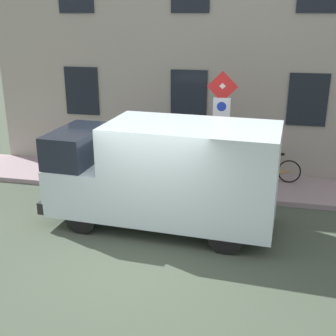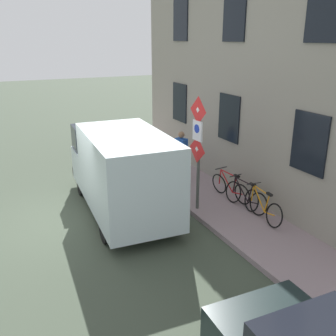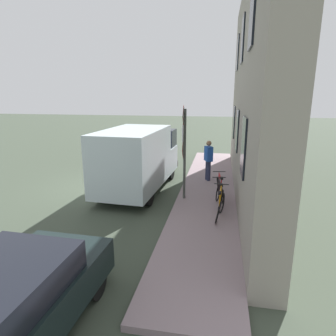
# 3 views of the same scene
# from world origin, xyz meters

# --- Properties ---
(ground_plane) EXTENTS (80.00, 80.00, 0.00)m
(ground_plane) POSITION_xyz_m (0.00, 0.00, 0.00)
(ground_plane) COLOR #3C4637
(sidewalk_slab) EXTENTS (2.06, 14.48, 0.14)m
(sidewalk_slab) POSITION_xyz_m (4.06, 0.00, 0.07)
(sidewalk_slab) COLOR gray
(sidewalk_slab) RESTS_ON ground_plane
(building_facade) EXTENTS (0.75, 12.48, 7.70)m
(building_facade) POSITION_xyz_m (5.44, 0.00, 3.85)
(building_facade) COLOR gray
(building_facade) RESTS_ON ground_plane
(sign_post_stacked) EXTENTS (0.16, 0.56, 3.18)m
(sign_post_stacked) POSITION_xyz_m (3.23, -1.18, 2.20)
(sign_post_stacked) COLOR #474C47
(sign_post_stacked) RESTS_ON sidewalk_slab
(delivery_van) EXTENTS (2.31, 5.44, 2.50)m
(delivery_van) POSITION_xyz_m (1.32, -0.15, 1.33)
(delivery_van) COLOR silver
(delivery_van) RESTS_ON ground_plane
(bicycle_orange) EXTENTS (0.46, 1.72, 0.89)m
(bicycle_orange) POSITION_xyz_m (4.55, -2.55, 0.51)
(bicycle_orange) COLOR black
(bicycle_orange) RESTS_ON sidewalk_slab
(bicycle_black) EXTENTS (0.46, 1.72, 0.89)m
(bicycle_black) POSITION_xyz_m (4.54, -1.78, 0.51)
(bicycle_black) COLOR black
(bicycle_black) RESTS_ON sidewalk_slab
(bicycle_red) EXTENTS (0.47, 1.71, 0.89)m
(bicycle_red) POSITION_xyz_m (4.54, -1.01, 0.51)
(bicycle_red) COLOR black
(bicycle_red) RESTS_ON sidewalk_slab
(pedestrian) EXTENTS (0.40, 0.47, 1.72)m
(pedestrian) POSITION_xyz_m (4.00, 1.25, 1.07)
(pedestrian) COLOR #262B47
(pedestrian) RESTS_ON sidewalk_slab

